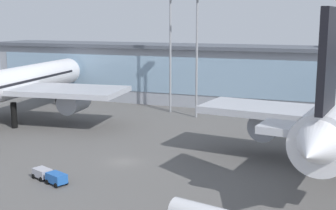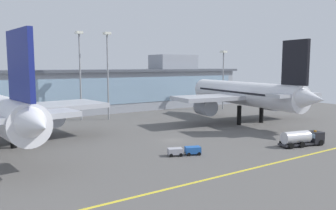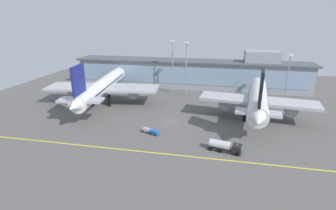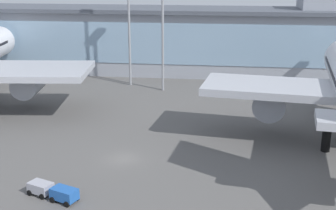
{
  "view_description": "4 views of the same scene",
  "coord_description": "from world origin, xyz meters",
  "views": [
    {
      "loc": [
        28.1,
        -55.01,
        19.49
      ],
      "look_at": [
        3.03,
        9.17,
        6.7
      ],
      "focal_mm": 49.04,
      "sensor_mm": 36.0,
      "label": 1
    },
    {
      "loc": [
        -38.05,
        -55.24,
        15.1
      ],
      "look_at": [
        5.05,
        9.35,
        6.0
      ],
      "focal_mm": 36.06,
      "sensor_mm": 36.0,
      "label": 2
    },
    {
      "loc": [
        15.13,
        -80.6,
        34.31
      ],
      "look_at": [
        -3.15,
        8.37,
        3.1
      ],
      "focal_mm": 27.47,
      "sensor_mm": 36.0,
      "label": 3
    },
    {
      "loc": [
        11.88,
        -49.87,
        22.26
      ],
      "look_at": [
        4.51,
        6.51,
        4.99
      ],
      "focal_mm": 49.14,
      "sensor_mm": 36.0,
      "label": 4
    }
  ],
  "objects": [
    {
      "name": "baggage_tug_near",
      "position": [
        -4.79,
        -10.5,
        0.79
      ],
      "size": [
        5.76,
        3.55,
        1.4
      ],
      "rotation": [
        0.0,
        0.0,
        5.91
      ],
      "color": "black",
      "rests_on": "ground"
    },
    {
      "name": "airliner_near_right",
      "position": [
        28.52,
        8.08,
        7.59
      ],
      "size": [
        40.11,
        49.78,
        20.7
      ],
      "rotation": [
        0.0,
        0.0,
        1.45
      ],
      "color": "black",
      "rests_on": "ground"
    },
    {
      "name": "apron_light_mast_west",
      "position": [
        42.52,
        31.16,
        13.52
      ],
      "size": [
        1.8,
        1.8,
        20.16
      ],
      "color": "gray",
      "rests_on": "ground"
    },
    {
      "name": "terminal_building",
      "position": [
        1.62,
        47.57,
        7.41
      ],
      "size": [
        117.28,
        14.0,
        19.01
      ],
      "color": "#9399A3",
      "rests_on": "ground"
    },
    {
      "name": "fuel_tanker_truck",
      "position": [
        17.96,
        -17.34,
        1.51
      ],
      "size": [
        9.36,
        4.6,
        2.9
      ],
      "rotation": [
        0.0,
        0.0,
        6.06
      ],
      "color": "black",
      "rests_on": "ground"
    },
    {
      "name": "apron_light_mast_centre",
      "position": [
        -6.62,
        35.27,
        15.84
      ],
      "size": [
        1.8,
        1.8,
        24.32
      ],
      "color": "gray",
      "rests_on": "ground"
    },
    {
      "name": "taxiway_centreline_stripe",
      "position": [
        0.0,
        -22.0,
        0.01
      ],
      "size": [
        144.0,
        0.5,
        0.01
      ],
      "primitive_type": "cube",
      "color": "yellow",
      "rests_on": "ground"
    },
    {
      "name": "apron_light_mast_east",
      "position": [
        0.19,
        32.21,
        15.79
      ],
      "size": [
        1.8,
        1.8,
        24.23
      ],
      "color": "gray",
      "rests_on": "ground"
    },
    {
      "name": "ground_plane",
      "position": [
        0.0,
        0.0,
        0.0
      ],
      "size": [
        180.0,
        180.0,
        0.0
      ],
      "primitive_type": "plane",
      "color": "#5B5956"
    }
  ]
}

